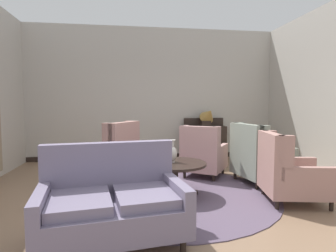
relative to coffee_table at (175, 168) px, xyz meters
The scene contains 15 objects.
ground 0.48m from the coffee_table, 98.84° to the right, with size 9.22×9.22×0.00m, color #896B51.
wall_back 3.34m from the coffee_table, 90.57° to the left, with size 6.57×0.08×3.38m, color #BCB7AD.
wall_right 3.50m from the coffee_table, 13.96° to the left, with size 0.08×4.61×3.38m, color #BCB7AD.
baseboard_back 3.06m from the coffee_table, 90.58° to the left, with size 6.41×0.03×0.12m, color black.
area_rug 0.45m from the coffee_table, 107.10° to the left, with size 3.30×3.30×0.01m, color #5B4C60.
coffee_table is the anchor object (origin of this frame).
porcelain_vase 0.24m from the coffee_table, 132.71° to the left, with size 0.15×0.15×0.35m.
settee 1.59m from the coffee_table, 123.64° to the right, with size 1.56×1.09×0.99m.
armchair_back_corner 1.28m from the coffee_table, 141.16° to the left, with size 1.14×1.11×1.12m.
armchair_near_sideboard 1.28m from the coffee_table, 54.87° to the left, with size 1.07×1.09×1.01m.
armchair_far_left 1.66m from the coffee_table, 17.81° to the right, with size 1.01×0.94×1.01m.
armchair_beside_settee 1.68m from the coffee_table, 17.18° to the left, with size 0.96×0.97×1.08m.
side_table 1.76m from the coffee_table, 12.76° to the left, with size 0.56×0.56×0.74m.
sideboard 3.07m from the coffee_table, 65.63° to the left, with size 1.06×0.35×1.06m.
gramophone 3.09m from the coffee_table, 64.02° to the left, with size 0.43×0.53×0.55m.
Camera 1 is at (-0.69, -3.99, 1.42)m, focal length 29.96 mm.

